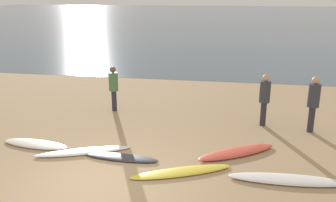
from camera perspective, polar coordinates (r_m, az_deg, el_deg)
The scene contains 11 objects.
ground_plane at distance 17.62m, azimuth 0.39°, elevation 2.86°, with size 120.00×120.00×0.20m, color tan.
ocean_water at distance 67.29m, azimuth 7.81°, elevation 13.14°, with size 140.00×100.00×0.01m, color #475B6B.
surfboard_0 at distance 10.94m, azimuth -20.14°, elevation -6.38°, with size 2.02×0.58×0.07m, color silver.
surfboard_1 at distance 10.09m, azimuth -13.24°, elevation -7.74°, with size 2.54×0.45×0.07m, color white.
surfboard_2 at distance 9.59m, azimuth -7.46°, elevation -8.77°, with size 2.03×0.46×0.07m, color #333338.
surfboard_3 at distance 8.81m, azimuth 2.10°, elevation -11.08°, with size 2.51×0.47×0.06m, color yellow.
surfboard_4 at distance 9.93m, azimuth 10.78°, elevation -7.90°, with size 2.33×0.57×0.10m, color #D84C38.
surfboard_5 at distance 8.89m, azimuth 18.34°, elevation -11.66°, with size 2.69×0.55×0.08m, color white.
person_0 at distance 11.87m, azimuth 14.98°, elevation 0.81°, with size 0.34×0.34×1.69m.
person_1 at distance 13.07m, azimuth -8.58°, elevation 2.50°, with size 0.33×0.33×1.63m.
person_2 at distance 11.76m, azimuth 21.95°, elevation 0.17°, with size 0.35×0.35×1.75m.
Camera 1 is at (2.87, -6.86, 4.15)m, focal length 38.69 mm.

